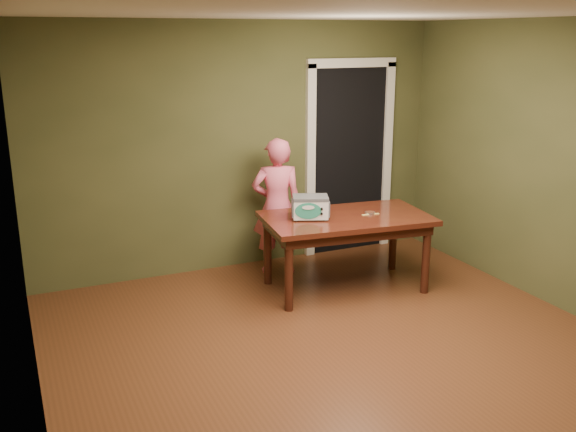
{
  "coord_description": "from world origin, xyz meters",
  "views": [
    {
      "loc": [
        -2.31,
        -3.82,
        2.45
      ],
      "look_at": [
        -0.14,
        1.0,
        0.95
      ],
      "focal_mm": 40.0,
      "sensor_mm": 36.0,
      "label": 1
    }
  ],
  "objects": [
    {
      "name": "toy_oven",
      "position": [
        0.31,
        1.48,
        0.87
      ],
      "size": [
        0.41,
        0.35,
        0.22
      ],
      "rotation": [
        0.0,
        0.0,
        -0.39
      ],
      "color": "#4C4F54",
      "rests_on": "dining_table"
    },
    {
      "name": "baking_pan",
      "position": [
        0.92,
        1.38,
        0.76
      ],
      "size": [
        0.1,
        0.1,
        0.02
      ],
      "color": "silver",
      "rests_on": "dining_table"
    },
    {
      "name": "doorway",
      "position": [
        1.3,
        2.78,
        1.06
      ],
      "size": [
        1.1,
        0.66,
        2.25
      ],
      "color": "black",
      "rests_on": "ground"
    },
    {
      "name": "room_shell",
      "position": [
        0.0,
        0.0,
        1.71
      ],
      "size": [
        4.52,
        5.02,
        2.61
      ],
      "color": "#4D4E2A",
      "rests_on": "ground"
    },
    {
      "name": "child",
      "position": [
        0.24,
        2.12,
        0.72
      ],
      "size": [
        0.6,
        0.48,
        1.44
      ],
      "primitive_type": "imported",
      "rotation": [
        0.0,
        0.0,
        2.84
      ],
      "color": "#EA607D",
      "rests_on": "floor"
    },
    {
      "name": "dining_table",
      "position": [
        0.67,
        1.41,
        0.65
      ],
      "size": [
        1.69,
        1.08,
        0.75
      ],
      "rotation": [
        0.0,
        0.0,
        -0.12
      ],
      "color": "#3D150E",
      "rests_on": "floor"
    },
    {
      "name": "spatula",
      "position": [
        0.91,
        1.35,
        0.75
      ],
      "size": [
        0.18,
        0.04,
        0.01
      ],
      "primitive_type": "cube",
      "rotation": [
        0.0,
        0.0,
        -0.09
      ],
      "color": "#DDC260",
      "rests_on": "dining_table"
    },
    {
      "name": "floor",
      "position": [
        0.0,
        0.0,
        0.0
      ],
      "size": [
        5.0,
        5.0,
        0.0
      ],
      "primitive_type": "plane",
      "color": "#572E19",
      "rests_on": "ground"
    }
  ]
}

